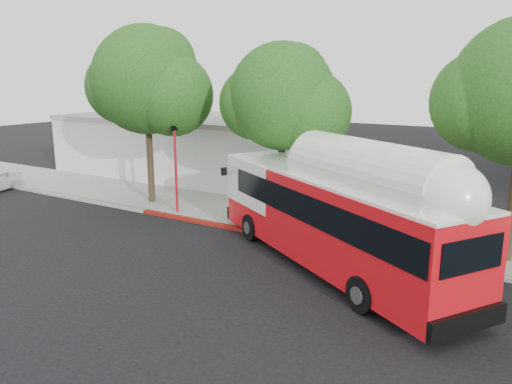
% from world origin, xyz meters
% --- Properties ---
extents(ground, '(120.00, 120.00, 0.00)m').
position_xyz_m(ground, '(0.00, 0.00, 0.00)').
color(ground, black).
rests_on(ground, ground).
extents(sidewalk, '(60.00, 5.00, 0.15)m').
position_xyz_m(sidewalk, '(0.00, 6.50, 0.07)').
color(sidewalk, gray).
rests_on(sidewalk, ground).
extents(curb_strip, '(60.00, 0.30, 0.15)m').
position_xyz_m(curb_strip, '(0.00, 3.90, 0.07)').
color(curb_strip, gray).
rests_on(curb_strip, ground).
extents(red_curb_segment, '(10.00, 0.32, 0.16)m').
position_xyz_m(red_curb_segment, '(-3.00, 3.90, 0.08)').
color(red_curb_segment, maroon).
rests_on(red_curb_segment, ground).
extents(street_tree_left, '(6.67, 5.80, 9.74)m').
position_xyz_m(street_tree_left, '(-8.53, 5.56, 6.60)').
color(street_tree_left, '#2D2116').
rests_on(street_tree_left, ground).
extents(street_tree_mid, '(5.75, 5.00, 8.62)m').
position_xyz_m(street_tree_mid, '(-0.59, 6.06, 5.91)').
color(street_tree_mid, '#2D2116').
rests_on(street_tree_mid, ground).
extents(low_commercial_bldg, '(16.20, 10.20, 4.25)m').
position_xyz_m(low_commercial_bldg, '(-14.00, 14.00, 2.15)').
color(low_commercial_bldg, silver).
rests_on(low_commercial_bldg, ground).
extents(transit_bus, '(12.80, 9.22, 4.03)m').
position_xyz_m(transit_bus, '(3.39, 1.86, 1.88)').
color(transit_bus, red).
rests_on(transit_bus, ground).
extents(signal_pole, '(0.13, 0.44, 4.62)m').
position_xyz_m(signal_pole, '(-6.33, 4.52, 2.37)').
color(signal_pole, red).
rests_on(signal_pole, ground).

